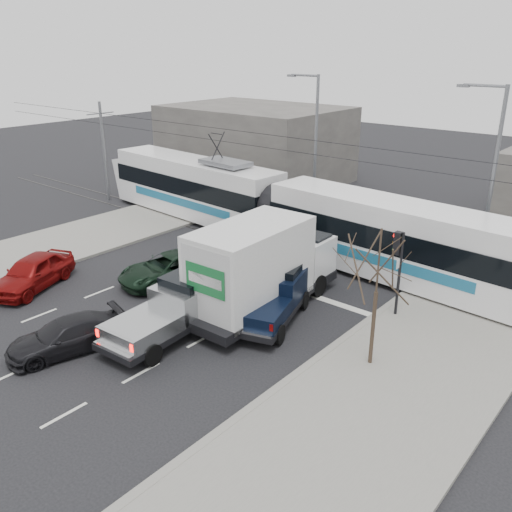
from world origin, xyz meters
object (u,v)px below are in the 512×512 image
Objects in this scene: tram at (279,209)px; navy_pickup at (275,295)px; dark_car at (66,336)px; street_lamp_far at (313,139)px; silver_pickup at (176,307)px; red_car at (32,272)px; bare_tree at (378,268)px; box_truck at (261,267)px; street_lamp_near at (490,169)px; green_car at (170,268)px; traffic_signal at (398,255)px.

tram reaches higher than navy_pickup.
dark_car is (1.17, -14.36, -1.39)m from tram.
street_lamp_far reaches higher than dark_car.
tram is 11.29m from silver_pickup.
navy_pickup is 1.17× the size of red_car.
bare_tree reaches higher than box_truck.
street_lamp_near is 1.81× the size of green_car.
silver_pickup is at bearing -131.69° from traffic_signal.
bare_tree is 1.01× the size of green_car.
navy_pickup is (5.51, -7.38, -0.98)m from tram.
silver_pickup is at bearing -112.05° from box_truck.
navy_pickup is at bearing -49.43° from tram.
street_lamp_near is (0.84, 7.50, 2.37)m from traffic_signal.
bare_tree reaches higher than navy_pickup.
street_lamp_near is at bearing 49.31° from navy_pickup.
box_truck is at bearing 148.68° from navy_pickup.
silver_pickup is 1.14× the size of navy_pickup.
street_lamp_near is 16.24m from silver_pickup.
bare_tree is 0.56× the size of street_lamp_far.
street_lamp_near is (-0.29, 11.50, 1.32)m from bare_tree.
silver_pickup is 4.18m from dark_car.
street_lamp_far reaches higher than silver_pickup.
red_car is at bearing -164.93° from bare_tree.
bare_tree is at bearing -74.24° from traffic_signal.
tram is 14.48m from dark_car.
tram is 6.47× the size of dark_car.
street_lamp_far is at bearing 108.83° from tram.
green_car is at bearing -91.35° from tram.
box_truck is (4.57, -7.15, -0.06)m from tram.
green_car is (-11.02, 0.44, -3.10)m from bare_tree.
tram is 3.48× the size of box_truck.
street_lamp_near reaches higher than dark_car.
street_lamp_near is 12.40m from navy_pickup.
navy_pickup is 1.07× the size of green_car.
box_truck is at bearing 66.11° from silver_pickup.
green_car is at bearing -160.24° from traffic_signal.
street_lamp_near reaches higher than silver_pickup.
tram is at bearing 110.37° from dark_car.
box_truck is (6.02, -12.57, -3.15)m from street_lamp_far.
traffic_signal is at bearing 7.41° from red_car.
red_car is at bearing -154.21° from box_truck.
street_lamp_far is at bearing 131.12° from bare_tree.
traffic_signal is at bearing 44.49° from silver_pickup.
dark_car is at bearing -116.52° from street_lamp_near.
street_lamp_near and street_lamp_far have the same top height.
dark_car is (-8.03, -10.28, -2.11)m from traffic_signal.
traffic_signal is (-1.13, 4.00, -1.05)m from bare_tree.
dark_car is at bearing -127.99° from traffic_signal.
dark_car is (6.22, -2.15, -0.15)m from red_car.
green_car reaches higher than dark_car.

